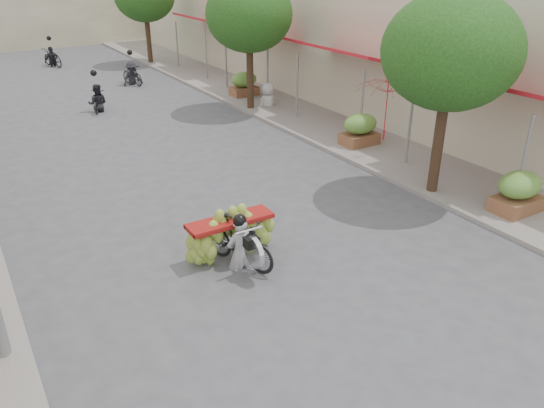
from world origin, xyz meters
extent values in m
plane|color=#515156|center=(0.00, 0.00, 0.00)|extent=(120.00, 120.00, 0.00)
cube|color=gray|center=(7.00, 15.00, 0.06)|extent=(4.00, 60.00, 0.12)
cube|color=beige|center=(12.00, 14.00, 3.00)|extent=(8.00, 40.00, 6.00)
cube|color=#A9161F|center=(7.12, 4.00, 2.75)|extent=(1.77, 4.20, 0.53)
cylinder|color=slate|center=(6.30, 2.10, 1.27)|extent=(0.08, 0.08, 2.55)
cylinder|color=slate|center=(6.30, 5.90, 1.27)|extent=(0.08, 0.08, 2.55)
cube|color=#A9161F|center=(7.12, 10.00, 2.75)|extent=(1.77, 4.20, 0.53)
cylinder|color=slate|center=(6.30, 8.10, 1.27)|extent=(0.08, 0.08, 2.55)
cylinder|color=slate|center=(6.30, 11.90, 1.27)|extent=(0.08, 0.08, 2.55)
cube|color=#A9161F|center=(7.12, 16.00, 2.75)|extent=(1.77, 4.20, 0.53)
cylinder|color=slate|center=(6.30, 14.10, 1.27)|extent=(0.08, 0.08, 2.55)
cylinder|color=slate|center=(6.30, 17.90, 1.27)|extent=(0.08, 0.08, 2.55)
cube|color=#A9161F|center=(7.12, 22.00, 2.75)|extent=(1.77, 4.20, 0.53)
cylinder|color=slate|center=(6.30, 20.10, 1.27)|extent=(0.08, 0.08, 2.55)
cylinder|color=slate|center=(6.30, 23.90, 1.27)|extent=(0.08, 0.08, 2.55)
cylinder|color=#3A2719|center=(5.40, 4.00, 1.60)|extent=(0.28, 0.28, 3.20)
ellipsoid|color=#235418|center=(5.40, 4.00, 3.80)|extent=(3.40, 3.40, 2.90)
cylinder|color=#3A2719|center=(5.40, 14.00, 1.60)|extent=(0.28, 0.28, 3.20)
ellipsoid|color=#235418|center=(5.40, 14.00, 3.80)|extent=(3.40, 3.40, 2.90)
cylinder|color=#3A2719|center=(5.40, 26.00, 1.60)|extent=(0.28, 0.28, 3.20)
cube|color=brown|center=(6.20, 2.00, 0.37)|extent=(1.20, 0.80, 0.50)
ellipsoid|color=#5F9638|center=(6.20, 2.00, 0.95)|extent=(1.20, 0.88, 0.66)
cube|color=brown|center=(6.20, 8.00, 0.37)|extent=(1.20, 0.80, 0.50)
ellipsoid|color=#5F9638|center=(6.20, 8.00, 0.95)|extent=(1.20, 0.88, 0.66)
cube|color=brown|center=(6.20, 16.00, 0.37)|extent=(1.20, 0.80, 0.50)
ellipsoid|color=#5F9638|center=(6.20, 16.00, 0.95)|extent=(1.20, 0.88, 0.66)
imported|color=black|center=(-0.79, 3.56, 0.55)|extent=(1.16, 1.95, 1.11)
cylinder|color=silver|center=(-0.79, 2.91, 0.62)|extent=(0.10, 0.66, 0.66)
cube|color=black|center=(-0.79, 3.01, 0.80)|extent=(0.28, 0.22, 0.22)
cylinder|color=silver|center=(-0.79, 3.11, 1.02)|extent=(0.60, 0.05, 0.05)
cube|color=maroon|center=(-0.79, 3.91, 0.88)|extent=(1.86, 0.55, 0.10)
imported|color=#B7B7BF|center=(-0.79, 3.51, 1.10)|extent=(0.58, 0.43, 1.61)
sphere|color=black|center=(-0.79, 3.48, 1.88)|extent=(0.28, 0.28, 0.28)
imported|color=red|center=(6.18, 6.77, 2.59)|extent=(2.35, 2.35, 1.97)
imported|color=silver|center=(6.22, 13.94, 1.07)|extent=(0.97, 0.63, 1.89)
imported|color=black|center=(-0.05, 17.19, 0.39)|extent=(1.05, 1.50, 0.79)
imported|color=black|center=(-0.05, 17.19, 1.12)|extent=(0.92, 0.76, 1.65)
sphere|color=black|center=(-0.05, 17.19, 1.58)|extent=(0.26, 0.26, 0.26)
imported|color=black|center=(2.74, 21.21, 0.50)|extent=(0.89, 1.77, 1.00)
imported|color=black|center=(2.74, 21.21, 1.12)|extent=(1.16, 0.80, 1.65)
sphere|color=black|center=(2.74, 21.21, 1.58)|extent=(0.26, 0.26, 0.26)
imported|color=black|center=(0.33, 28.27, 0.50)|extent=(1.15, 1.89, 1.00)
imported|color=black|center=(0.33, 28.27, 1.12)|extent=(1.09, 0.81, 1.65)
sphere|color=black|center=(0.33, 28.27, 1.58)|extent=(0.26, 0.26, 0.26)
camera|label=1|loc=(-5.21, -4.95, 5.95)|focal=35.00mm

